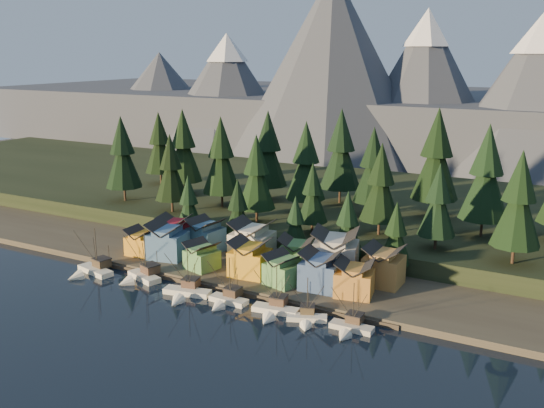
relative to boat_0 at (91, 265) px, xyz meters
The scene contains 46 objects.
ground 36.30m from the boat_0, 14.23° to the right, with size 500.00×500.00×0.00m, color black.
shore_strip 46.93m from the boat_0, 41.54° to the left, with size 400.00×50.00×1.50m, color #3B352B.
hillside 88.37m from the boat_0, 66.59° to the left, with size 420.00×100.00×6.00m, color black.
dock 35.97m from the boat_0, 12.21° to the left, with size 80.00×4.00×1.00m, color #433A2F.
mountain_ridge 208.36m from the boat_0, 81.41° to the left, with size 560.00×190.00×90.00m.
boat_0 is the anchor object (origin of this frame).
boat_1 13.49m from the boat_0, 10.78° to the left, with size 10.36×11.04×12.85m.
boat_2 28.28m from the boat_0, ahead, with size 11.34×12.00×11.88m.
boat_3 38.62m from the boat_0, ahead, with size 8.98×9.72×11.28m.
boat_4 50.09m from the boat_0, ahead, with size 10.31×11.01×11.39m.
boat_5 57.67m from the boat_0, ahead, with size 8.69×9.15×9.99m.
boat_6 66.88m from the boat_0, ahead, with size 8.80×9.59×10.67m.
house_front_0 15.15m from the boat_0, 73.81° to the left, with size 7.33×6.96×7.05m.
house_front_1 19.78m from the boat_0, 53.59° to the left, with size 10.47×10.18×9.33m.
house_front_2 27.24m from the boat_0, 28.42° to the left, with size 8.42×8.46×6.75m.
house_front_3 39.34m from the boat_0, 22.05° to the left, with size 9.33×8.97×8.73m.
house_front_4 47.86m from the boat_0, 16.20° to the left, with size 8.72×9.11×7.20m.
house_front_5 56.49m from the boat_0, 15.25° to the left, with size 8.97×8.26×8.87m.
house_front_6 64.12m from the boat_0, 13.40° to the left, with size 9.09×8.74×7.88m.
house_back_0 24.61m from the boat_0, 70.74° to the left, with size 9.60×9.36×8.73m.
house_back_1 30.05m from the boat_0, 54.46° to the left, with size 8.96×9.05×8.87m.
house_back_2 39.81m from the boat_0, 36.69° to the left, with size 10.31×9.56×10.40m.
house_back_3 50.21m from the boat_0, 27.25° to the left, with size 9.52×8.83×8.29m.
house_back_4 59.27m from the boat_0, 23.83° to the left, with size 12.36×12.07×11.17m.
house_back_5 70.13m from the boat_0, 19.85° to the left, with size 8.18×8.28×9.14m.
tree_hill_0 54.07m from the boat_0, 121.96° to the left, with size 11.72×11.72×27.30m.
tree_hill_1 63.92m from the boat_0, 104.14° to the left, with size 12.31×12.31×28.68m.
tree_hill_2 42.69m from the boat_0, 97.13° to the left, with size 10.07×10.07×23.47m.
tree_hill_3 54.72m from the boat_0, 84.29° to the left, with size 12.02×12.02×28.00m.
tree_hill_4 70.11m from the boat_0, 78.78° to the left, with size 12.39×12.39×28.86m.
tree_hill_5 50.20m from the boat_0, 60.65° to the left, with size 10.72×10.72×24.96m.
tree_hill_6 66.78m from the boat_0, 60.99° to the left, with size 11.77×11.77×27.43m.
tree_hill_7 58.43m from the boat_0, 43.57° to the left, with size 8.17×8.17×19.03m.
tree_hill_8 81.93m from the boat_0, 52.11° to the left, with size 11.21×11.21×26.11m.
tree_hill_9 75.31m from the boat_0, 38.91° to the left, with size 10.45×10.45×24.34m.
tree_hill_10 98.64m from the boat_0, 47.52° to the left, with size 13.58×13.58×31.64m.
tree_hill_11 85.24m from the boat_0, 29.34° to the left, with size 9.15×9.15×21.31m.
tree_hill_12 101.12m from the boat_0, 35.15° to the left, with size 12.63×12.63×29.43m.
tree_hill_13 100.74m from the boat_0, 23.23° to the left, with size 11.23×11.23×26.15m.
tree_hill_15 83.50m from the boat_0, 64.35° to the left, with size 12.82×12.82×29.87m.
tree_hill_16 78.57m from the boat_0, 115.46° to the left, with size 11.16×11.16×26.00m.
tree_shore_0 33.17m from the boat_0, 77.13° to the left, with size 7.86×7.86×18.32m.
tree_shore_1 39.88m from the boat_0, 53.39° to the left, with size 8.13×8.13×18.94m.
tree_shore_2 51.38m from the boat_0, 37.79° to the left, with size 6.99×6.99×16.28m.
tree_shore_3 63.12m from the boat_0, 29.89° to the left, with size 8.17×8.17×19.03m.
tree_shore_4 73.59m from the boat_0, 25.19° to the left, with size 7.64×7.64×17.80m.
Camera 1 is at (69.50, -92.37, 52.99)m, focal length 40.00 mm.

